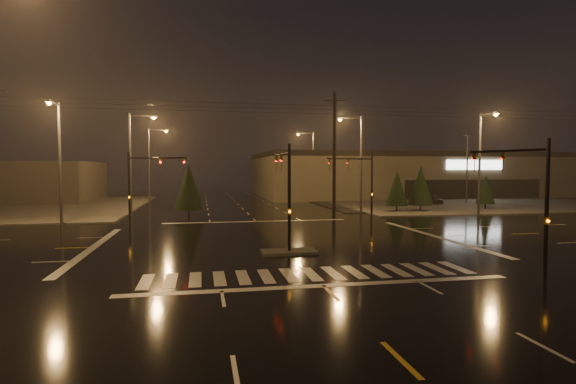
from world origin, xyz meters
name	(u,v)px	position (x,y,z in m)	size (l,w,h in m)	color
ground	(277,241)	(0.00, 0.00, 0.00)	(140.00, 140.00, 0.00)	black
sidewalk_ne	(450,201)	(30.00, 30.00, 0.06)	(36.00, 36.00, 0.12)	#44423D
median_island	(289,252)	(0.00, -4.00, 0.07)	(3.00, 1.60, 0.15)	#44423D
crosswalk	(311,274)	(0.00, -9.00, 0.01)	(15.00, 2.60, 0.01)	beige
stop_bar_near	(323,286)	(0.00, -11.00, 0.01)	(16.00, 0.50, 0.01)	beige
stop_bar_far	(256,221)	(0.00, 11.00, 0.01)	(16.00, 0.50, 0.01)	beige
parking_lot	(490,201)	(35.00, 28.00, 0.04)	(50.00, 24.00, 0.08)	black
retail_building	(427,173)	(35.00, 45.99, 3.84)	(60.20, 28.30, 7.20)	#635C46
signal_mast_median	(286,184)	(0.00, -3.07, 3.75)	(0.25, 4.59, 6.00)	black
signal_mast_ne	(363,178)	(9.50, 10.14, 3.79)	(4.84, 1.86, 6.00)	black
signal_mast_nw	(141,179)	(-9.50, 10.14, 3.79)	(4.84, 1.86, 6.00)	black
signal_mast_se	(530,189)	(10.23, -9.75, 3.71)	(1.55, 3.87, 6.00)	black
streetlight_1	(133,157)	(-11.18, 18.00, 5.80)	(2.77, 0.32, 10.00)	#38383A
streetlight_2	(151,160)	(-11.18, 34.00, 5.80)	(2.77, 0.32, 10.00)	#38383A
streetlight_3	(358,157)	(11.18, 16.00, 5.80)	(2.77, 0.32, 10.00)	#38383A
streetlight_4	(311,161)	(11.18, 36.00, 5.80)	(2.77, 0.32, 10.00)	#38383A
streetlight_5	(58,154)	(-16.00, 11.18, 5.80)	(0.32, 2.77, 10.00)	#38383A
streetlight_6	(482,157)	(22.00, 11.18, 5.80)	(0.32, 2.77, 10.00)	#38383A
utility_pole_1	(334,153)	(8.00, 14.00, 6.13)	(2.20, 0.32, 12.00)	black
conifer_0	(397,188)	(15.80, 16.75, 2.58)	(2.41, 2.41, 4.47)	black
conifer_1	(421,185)	(18.65, 16.94, 2.81)	(2.71, 2.71, 4.93)	black
conifer_2	(486,190)	(26.73, 17.24, 2.28)	(2.03, 2.03, 3.87)	black
conifer_3	(189,187)	(-5.89, 15.80, 2.93)	(2.85, 2.85, 5.16)	black
car_parked	(430,199)	(24.38, 25.38, 0.68)	(1.61, 4.01, 1.37)	black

